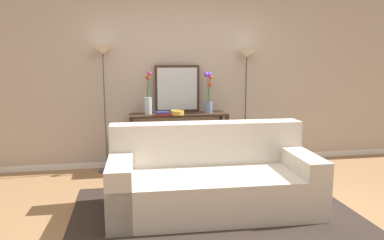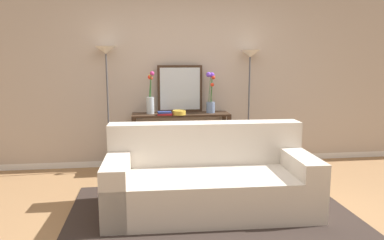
{
  "view_description": "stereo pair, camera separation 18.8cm",
  "coord_description": "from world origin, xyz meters",
  "px_view_note": "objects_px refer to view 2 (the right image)",
  "views": [
    {
      "loc": [
        -0.82,
        -3.23,
        1.56
      ],
      "look_at": [
        -0.05,
        1.08,
        0.84
      ],
      "focal_mm": 34.27,
      "sensor_mm": 36.0,
      "label": 1
    },
    {
      "loc": [
        -0.63,
        -3.26,
        1.56
      ],
      "look_at": [
        -0.05,
        1.08,
        0.84
      ],
      "focal_mm": 34.27,
      "sensor_mm": 36.0,
      "label": 2
    }
  ],
  "objects_px": {
    "console_table": "(181,131)",
    "vase_short_flowers": "(211,97)",
    "book_stack": "(165,113)",
    "book_row_under_console": "(155,166)",
    "fruit_bowl": "(179,112)",
    "wall_mirror": "(180,89)",
    "floor_lamp_left": "(107,74)",
    "floor_lamp_right": "(250,75)",
    "couch": "(209,181)",
    "vase_tall_flowers": "(150,99)"
  },
  "relations": [
    {
      "from": "floor_lamp_left",
      "to": "vase_tall_flowers",
      "type": "relative_size",
      "value": 2.93
    },
    {
      "from": "floor_lamp_left",
      "to": "wall_mirror",
      "type": "height_order",
      "value": "floor_lamp_left"
    },
    {
      "from": "floor_lamp_left",
      "to": "couch",
      "type": "bearing_deg",
      "value": -53.25
    },
    {
      "from": "couch",
      "to": "book_stack",
      "type": "height_order",
      "value": "couch"
    },
    {
      "from": "couch",
      "to": "wall_mirror",
      "type": "relative_size",
      "value": 3.17
    },
    {
      "from": "console_table",
      "to": "book_stack",
      "type": "height_order",
      "value": "book_stack"
    },
    {
      "from": "floor_lamp_right",
      "to": "vase_short_flowers",
      "type": "relative_size",
      "value": 2.93
    },
    {
      "from": "vase_short_flowers",
      "to": "vase_tall_flowers",
      "type": "bearing_deg",
      "value": 178.89
    },
    {
      "from": "wall_mirror",
      "to": "book_row_under_console",
      "type": "relative_size",
      "value": 1.77
    },
    {
      "from": "vase_tall_flowers",
      "to": "fruit_bowl",
      "type": "xyz_separation_m",
      "value": [
        0.39,
        -0.15,
        -0.17
      ]
    },
    {
      "from": "console_table",
      "to": "wall_mirror",
      "type": "bearing_deg",
      "value": 88.24
    },
    {
      "from": "floor_lamp_left",
      "to": "vase_tall_flowers",
      "type": "height_order",
      "value": "floor_lamp_left"
    },
    {
      "from": "floor_lamp_left",
      "to": "vase_short_flowers",
      "type": "height_order",
      "value": "floor_lamp_left"
    },
    {
      "from": "couch",
      "to": "book_stack",
      "type": "relative_size",
      "value": 10.04
    },
    {
      "from": "fruit_bowl",
      "to": "console_table",
      "type": "bearing_deg",
      "value": 72.34
    },
    {
      "from": "vase_tall_flowers",
      "to": "vase_short_flowers",
      "type": "height_order",
      "value": "vase_tall_flowers"
    },
    {
      "from": "floor_lamp_left",
      "to": "book_stack",
      "type": "relative_size",
      "value": 8.16
    },
    {
      "from": "vase_tall_flowers",
      "to": "book_row_under_console",
      "type": "xyz_separation_m",
      "value": [
        0.05,
        -0.03,
        -0.96
      ]
    },
    {
      "from": "book_stack",
      "to": "vase_tall_flowers",
      "type": "bearing_deg",
      "value": 141.41
    },
    {
      "from": "couch",
      "to": "book_row_under_console",
      "type": "xyz_separation_m",
      "value": [
        -0.51,
        1.48,
        -0.25
      ]
    },
    {
      "from": "console_table",
      "to": "vase_short_flowers",
      "type": "height_order",
      "value": "vase_short_flowers"
    },
    {
      "from": "wall_mirror",
      "to": "fruit_bowl",
      "type": "xyz_separation_m",
      "value": [
        -0.04,
        -0.28,
        -0.31
      ]
    },
    {
      "from": "couch",
      "to": "book_row_under_console",
      "type": "height_order",
      "value": "couch"
    },
    {
      "from": "vase_tall_flowers",
      "to": "vase_short_flowers",
      "type": "relative_size",
      "value": 1.03
    },
    {
      "from": "wall_mirror",
      "to": "fruit_bowl",
      "type": "height_order",
      "value": "wall_mirror"
    },
    {
      "from": "book_stack",
      "to": "console_table",
      "type": "bearing_deg",
      "value": 26.8
    },
    {
      "from": "console_table",
      "to": "floor_lamp_left",
      "type": "height_order",
      "value": "floor_lamp_left"
    },
    {
      "from": "console_table",
      "to": "vase_short_flowers",
      "type": "relative_size",
      "value": 2.37
    },
    {
      "from": "vase_tall_flowers",
      "to": "fruit_bowl",
      "type": "relative_size",
      "value": 3.19
    },
    {
      "from": "floor_lamp_right",
      "to": "vase_short_flowers",
      "type": "xyz_separation_m",
      "value": [
        -0.58,
        -0.05,
        -0.3
      ]
    },
    {
      "from": "wall_mirror",
      "to": "book_row_under_console",
      "type": "xyz_separation_m",
      "value": [
        -0.38,
        -0.16,
        -1.09
      ]
    },
    {
      "from": "floor_lamp_left",
      "to": "vase_short_flowers",
      "type": "distance_m",
      "value": 1.49
    },
    {
      "from": "wall_mirror",
      "to": "vase_short_flowers",
      "type": "height_order",
      "value": "wall_mirror"
    },
    {
      "from": "floor_lamp_left",
      "to": "book_stack",
      "type": "height_order",
      "value": "floor_lamp_left"
    },
    {
      "from": "wall_mirror",
      "to": "book_stack",
      "type": "height_order",
      "value": "wall_mirror"
    },
    {
      "from": "wall_mirror",
      "to": "book_row_under_console",
      "type": "bearing_deg",
      "value": -157.35
    },
    {
      "from": "floor_lamp_right",
      "to": "floor_lamp_left",
      "type": "bearing_deg",
      "value": 180.0
    },
    {
      "from": "couch",
      "to": "fruit_bowl",
      "type": "relative_size",
      "value": 11.48
    },
    {
      "from": "console_table",
      "to": "fruit_bowl",
      "type": "bearing_deg",
      "value": -107.66
    },
    {
      "from": "vase_short_flowers",
      "to": "fruit_bowl",
      "type": "distance_m",
      "value": 0.52
    },
    {
      "from": "book_stack",
      "to": "book_row_under_console",
      "type": "xyz_separation_m",
      "value": [
        -0.14,
        0.12,
        -0.78
      ]
    },
    {
      "from": "console_table",
      "to": "wall_mirror",
      "type": "height_order",
      "value": "wall_mirror"
    },
    {
      "from": "floor_lamp_right",
      "to": "wall_mirror",
      "type": "xyz_separation_m",
      "value": [
        -1.01,
        0.09,
        -0.19
      ]
    },
    {
      "from": "vase_tall_flowers",
      "to": "book_stack",
      "type": "xyz_separation_m",
      "value": [
        0.19,
        -0.15,
        -0.18
      ]
    },
    {
      "from": "wall_mirror",
      "to": "vase_tall_flowers",
      "type": "xyz_separation_m",
      "value": [
        -0.43,
        -0.12,
        -0.14
      ]
    },
    {
      "from": "book_stack",
      "to": "fruit_bowl",
      "type": "bearing_deg",
      "value": -0.19
    },
    {
      "from": "book_row_under_console",
      "to": "fruit_bowl",
      "type": "bearing_deg",
      "value": -19.67
    },
    {
      "from": "vase_tall_flowers",
      "to": "fruit_bowl",
      "type": "bearing_deg",
      "value": -21.5
    },
    {
      "from": "couch",
      "to": "floor_lamp_right",
      "type": "relative_size",
      "value": 1.26
    },
    {
      "from": "book_row_under_console",
      "to": "couch",
      "type": "bearing_deg",
      "value": -70.92
    }
  ]
}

